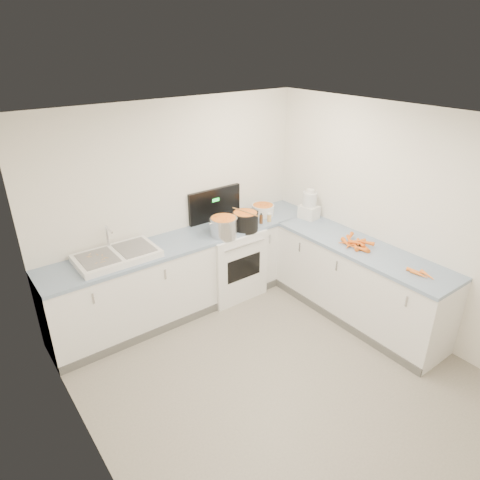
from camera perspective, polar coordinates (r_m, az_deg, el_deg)
floor at (r=4.50m, az=5.63°, el=-18.18°), size 3.50×4.00×0.00m
ceiling at (r=3.32m, az=7.52°, el=14.89°), size 3.50×4.00×0.00m
wall_back at (r=5.24m, az=-8.59°, el=4.52°), size 3.50×0.00×2.50m
wall_left at (r=3.03m, az=-19.51°, el=-13.90°), size 0.00×4.00×2.50m
wall_right at (r=5.01m, az=21.32°, el=2.01°), size 0.00×4.00×2.50m
counter_back at (r=5.33m, az=-6.48°, el=-4.24°), size 3.50×0.62×0.94m
counter_right at (r=5.27m, az=15.49°, el=-5.47°), size 0.62×2.20×0.94m
stove at (r=5.57m, az=-1.55°, el=-2.61°), size 0.76×0.65×1.36m
sink at (r=4.77m, az=-16.10°, el=-2.02°), size 0.86×0.52×0.31m
steel_pot at (r=5.11m, az=-2.19°, el=1.71°), size 0.38×0.38×0.24m
black_pot at (r=5.29m, az=0.70°, el=2.52°), size 0.41×0.41×0.23m
wooden_spoon at (r=5.24m, az=0.71°, el=3.77°), size 0.09×0.41×0.02m
mixing_bowl at (r=5.72m, az=3.08°, el=4.04°), size 0.32×0.32×0.14m
extract_bottle at (r=5.45m, az=2.82°, el=2.78°), size 0.05×0.05×0.11m
spice_jar at (r=5.52m, az=3.91°, el=2.96°), size 0.05×0.05×0.09m
food_processor at (r=5.64m, az=9.23°, el=4.50°), size 0.22×0.26×0.39m
carrot_pile at (r=5.04m, az=15.22°, el=-0.40°), size 0.37×0.41×0.08m
peeled_carrots at (r=4.65m, az=22.95°, el=-4.13°), size 0.12×0.30×0.04m
peelings at (r=4.69m, az=-18.39°, el=-2.27°), size 0.18×0.27×0.01m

